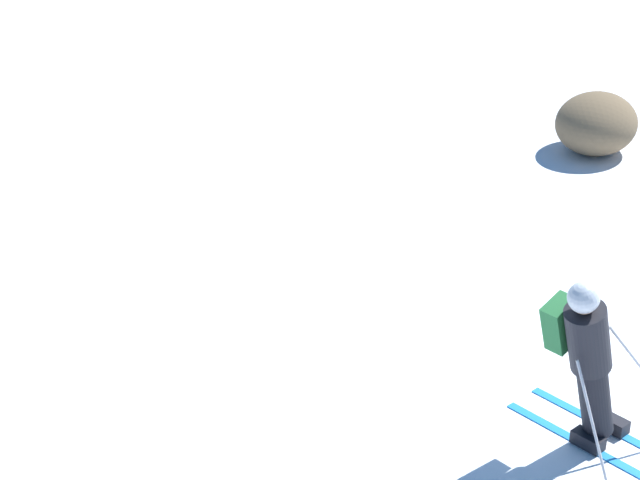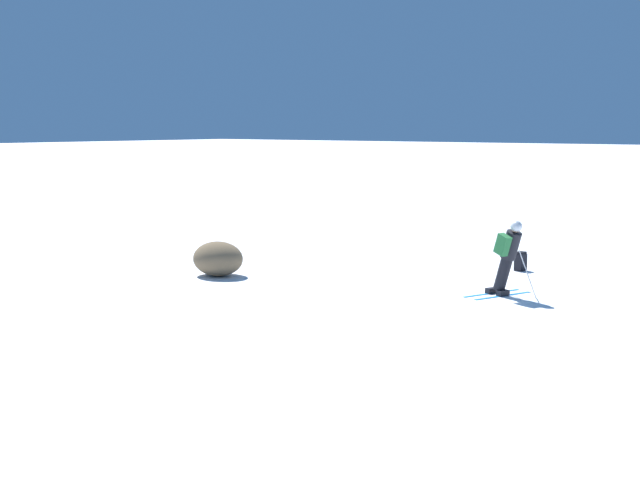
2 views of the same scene
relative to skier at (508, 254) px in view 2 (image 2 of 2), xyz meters
The scene contains 4 objects.
ground_plane 1.91m from the skier, ahead, with size 300.00×300.00×0.00m, color white.
skier is the anchor object (origin of this frame).
spare_backpack 3.81m from the skier, 69.79° to the right, with size 0.25×0.32×0.50m.
exposed_boulder_0 7.27m from the skier, 14.78° to the left, with size 1.34×1.14×0.87m, color brown.
Camera 2 is at (-10.11, 17.99, 3.79)m, focal length 50.00 mm.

